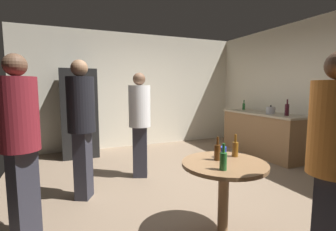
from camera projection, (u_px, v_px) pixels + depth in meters
ground_plane at (184, 186)px, 3.68m from camera, size 5.20×5.20×0.10m
wall_back at (136, 91)px, 5.93m from camera, size 5.32×0.06×2.70m
wall_side_right at (311, 92)px, 4.53m from camera, size 0.06×5.20×2.70m
refrigerator at (79, 113)px, 5.08m from camera, size 0.70×0.68×1.80m
kitchen_counter at (262, 133)px, 5.24m from camera, size 0.64×1.94×0.90m
kettle at (271, 110)px, 4.93m from camera, size 0.24×0.17×0.18m
wine_bottle_on_counter at (287, 109)px, 4.61m from camera, size 0.08×0.08×0.31m
beer_bottle_on_counter at (244, 106)px, 5.86m from camera, size 0.06×0.06×0.23m
foreground_table at (224, 173)px, 2.31m from camera, size 0.80×0.80×0.73m
beer_bottle_amber at (235, 148)px, 2.47m from camera, size 0.06×0.06×0.23m
beer_bottle_brown at (217, 152)px, 2.35m from camera, size 0.06×0.06×0.23m
beer_bottle_green at (223, 160)px, 2.07m from camera, size 0.06×0.06×0.23m
plastic_cup_blue at (222, 152)px, 2.44m from camera, size 0.08×0.08×0.11m
person_in_maroon_shirt at (20, 133)px, 2.24m from camera, size 0.48×0.48×1.73m
person_in_black_shirt at (81, 119)px, 3.07m from camera, size 0.46×0.46×1.77m
person_in_orange_shirt at (334, 153)px, 1.70m from camera, size 0.45×0.45×1.68m
person_in_white_shirt at (140, 117)px, 3.84m from camera, size 0.44×0.44×1.66m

